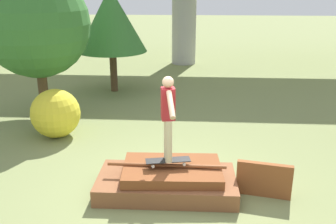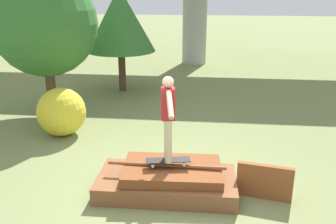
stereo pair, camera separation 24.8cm
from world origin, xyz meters
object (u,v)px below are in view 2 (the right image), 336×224
Objects in this scene: skateboard at (168,160)px; bush_yellow_flowering at (61,112)px; skater at (168,114)px; tree_behind_right at (44,24)px; tree_behind_left at (120,20)px.

skateboard is 0.68× the size of bush_yellow_flowering.
skater is 5.53m from tree_behind_right.
skater is 0.43× the size of tree_behind_left.
bush_yellow_flowering is at bearing -97.74° from tree_behind_left.
skater is 3.87m from bush_yellow_flowering.
skater reaches higher than skateboard.
skateboard is 0.20× the size of tree_behind_right.
skateboard is at bearing -40.06° from bush_yellow_flowering.
tree_behind_left reaches higher than skateboard.
bush_yellow_flowering is (-2.88, 2.42, -0.90)m from skater.
tree_behind_left is 4.58m from bush_yellow_flowering.
skater is (0.00, -0.00, 0.87)m from skateboard.
bush_yellow_flowering reaches higher than skateboard.
skater is at bearing -46.30° from tree_behind_right.
tree_behind_right is at bearing 133.70° from skater.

